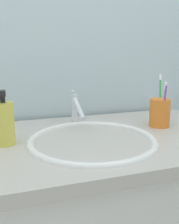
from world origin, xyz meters
TOP-DOWN VIEW (x-y plane):
  - tiled_wall_back at (0.00, 0.34)m, footprint 2.38×0.04m
  - sink_basin at (0.03, -0.04)m, footprint 0.43×0.43m
  - faucet at (0.03, 0.16)m, footprint 0.02×0.16m
  - toothbrush_cup at (0.34, 0.04)m, footprint 0.08×0.08m
  - toothbrush_green at (0.37, 0.09)m, footprint 0.03×0.06m
  - toothbrush_purple at (0.33, 0.01)m, footprint 0.02×0.04m
  - soap_dispenser at (-0.24, 0.01)m, footprint 0.06×0.06m

SIDE VIEW (x-z plane):
  - sink_basin at x=0.03m, z-range 0.74..0.84m
  - toothbrush_cup at x=0.34m, z-range 0.83..0.93m
  - faucet at x=0.03m, z-range 0.83..0.96m
  - soap_dispenser at x=-0.24m, z-range 0.81..0.98m
  - toothbrush_purple at x=0.33m, z-range 0.84..1.02m
  - toothbrush_green at x=0.37m, z-range 0.84..1.04m
  - tiled_wall_back at x=0.00m, z-range 0.00..2.40m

